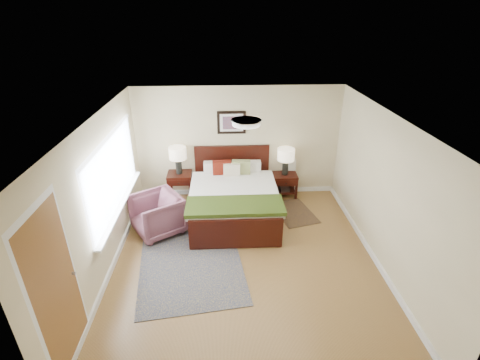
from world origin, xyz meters
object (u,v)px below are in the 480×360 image
at_px(lamp_left, 178,155).
at_px(armchair, 157,215).
at_px(lamp_right, 286,156).
at_px(nightstand_left, 180,179).
at_px(bed, 234,194).
at_px(rug_persian, 191,260).
at_px(nightstand_right, 284,183).

xyz_separation_m(lamp_left, armchair, (-0.30, -1.33, -0.68)).
relative_size(lamp_right, armchair, 0.71).
relative_size(nightstand_left, lamp_right, 1.04).
bearing_deg(bed, nightstand_left, 145.11).
height_order(armchair, rug_persian, armchair).
distance_m(bed, lamp_right, 1.53).
relative_size(bed, rug_persian, 0.91).
bearing_deg(rug_persian, bed, 52.92).
relative_size(nightstand_left, armchair, 0.74).
distance_m(bed, nightstand_left, 1.44).
bearing_deg(nightstand_left, lamp_right, 0.52).
relative_size(armchair, rug_persian, 0.36).
bearing_deg(lamp_left, armchair, -102.84).
height_order(nightstand_right, lamp_right, lamp_right).
bearing_deg(armchair, lamp_right, 84.00).
bearing_deg(nightstand_right, nightstand_left, -179.77).
distance_m(lamp_right, armchair, 3.04).
height_order(bed, nightstand_right, bed).
relative_size(bed, lamp_right, 3.57).
distance_m(bed, lamp_left, 1.54).
xyz_separation_m(nightstand_left, nightstand_right, (2.37, 0.01, -0.17)).
height_order(nightstand_left, armchair, armchair).
bearing_deg(bed, rug_persian, -119.66).
bearing_deg(rug_persian, nightstand_right, 40.87).
xyz_separation_m(bed, lamp_right, (1.19, 0.84, 0.45)).
xyz_separation_m(nightstand_right, lamp_right, (-0.00, 0.01, 0.65)).
bearing_deg(armchair, nightstand_right, 83.79).
xyz_separation_m(lamp_left, lamp_right, (2.37, 0.00, -0.08)).
height_order(nightstand_right, armchair, armchair).
bearing_deg(nightstand_left, armchair, -103.04).
distance_m(lamp_left, lamp_right, 2.37).
bearing_deg(rug_persian, lamp_right, 41.02).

